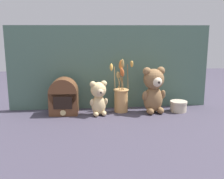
{
  "coord_description": "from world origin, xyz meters",
  "views": [
    {
      "loc": [
        -0.18,
        -1.76,
        0.56
      ],
      "look_at": [
        0.0,
        0.02,
        0.16
      ],
      "focal_mm": 45.0,
      "sensor_mm": 36.0,
      "label": 1
    }
  ],
  "objects_px": {
    "teddy_bear_medium": "(99,97)",
    "flower_vase": "(121,96)",
    "vintage_radio": "(64,97)",
    "teddy_bear_large": "(154,89)",
    "decorative_tin_tall": "(178,106)"
  },
  "relations": [
    {
      "from": "teddy_bear_large",
      "to": "teddy_bear_medium",
      "type": "distance_m",
      "value": 0.37
    },
    {
      "from": "flower_vase",
      "to": "vintage_radio",
      "type": "height_order",
      "value": "flower_vase"
    },
    {
      "from": "teddy_bear_medium",
      "to": "decorative_tin_tall",
      "type": "relative_size",
      "value": 1.97
    },
    {
      "from": "teddy_bear_medium",
      "to": "flower_vase",
      "type": "xyz_separation_m",
      "value": [
        0.15,
        0.06,
        -0.01
      ]
    },
    {
      "from": "vintage_radio",
      "to": "teddy_bear_large",
      "type": "bearing_deg",
      "value": -2.86
    },
    {
      "from": "decorative_tin_tall",
      "to": "teddy_bear_medium",
      "type": "bearing_deg",
      "value": -177.48
    },
    {
      "from": "teddy_bear_medium",
      "to": "decorative_tin_tall",
      "type": "distance_m",
      "value": 0.55
    },
    {
      "from": "teddy_bear_large",
      "to": "flower_vase",
      "type": "height_order",
      "value": "flower_vase"
    },
    {
      "from": "teddy_bear_large",
      "to": "vintage_radio",
      "type": "height_order",
      "value": "teddy_bear_large"
    },
    {
      "from": "teddy_bear_large",
      "to": "vintage_radio",
      "type": "xyz_separation_m",
      "value": [
        -0.59,
        0.03,
        -0.05
      ]
    },
    {
      "from": "vintage_radio",
      "to": "flower_vase",
      "type": "bearing_deg",
      "value": 2.06
    },
    {
      "from": "flower_vase",
      "to": "vintage_radio",
      "type": "distance_m",
      "value": 0.38
    },
    {
      "from": "vintage_radio",
      "to": "decorative_tin_tall",
      "type": "height_order",
      "value": "vintage_radio"
    },
    {
      "from": "flower_vase",
      "to": "decorative_tin_tall",
      "type": "bearing_deg",
      "value": -5.47
    },
    {
      "from": "teddy_bear_large",
      "to": "flower_vase",
      "type": "relative_size",
      "value": 0.85
    }
  ]
}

